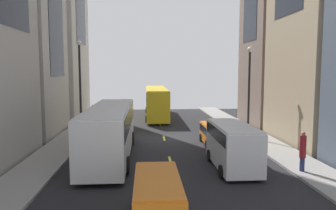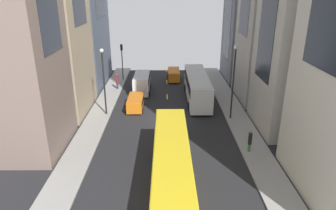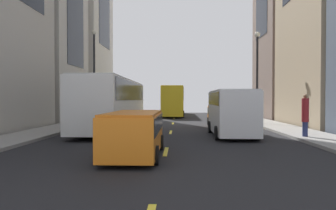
% 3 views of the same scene
% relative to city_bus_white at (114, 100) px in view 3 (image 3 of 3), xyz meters
% --- Properties ---
extents(ground_plane, '(42.17, 42.17, 0.00)m').
position_rel_city_bus_white_xyz_m(ground_plane, '(3.85, 5.88, -2.01)').
color(ground_plane, black).
extents(sidewalk_west, '(2.62, 44.00, 0.15)m').
position_rel_city_bus_white_xyz_m(sidewalk_west, '(-3.93, 5.88, -1.93)').
color(sidewalk_west, gray).
rests_on(sidewalk_west, ground).
extents(sidewalk_east, '(2.62, 44.00, 0.15)m').
position_rel_city_bus_white_xyz_m(sidewalk_east, '(11.62, 5.88, -1.93)').
color(sidewalk_east, gray).
rests_on(sidewalk_east, ground).
extents(lane_stripe_1, '(0.16, 2.00, 0.01)m').
position_rel_city_bus_white_xyz_m(lane_stripe_1, '(3.85, -8.12, -2.00)').
color(lane_stripe_1, yellow).
rests_on(lane_stripe_1, ground).
extents(lane_stripe_2, '(0.16, 2.00, 0.01)m').
position_rel_city_bus_white_xyz_m(lane_stripe_2, '(3.85, -1.12, -2.00)').
color(lane_stripe_2, yellow).
rests_on(lane_stripe_2, ground).
extents(lane_stripe_3, '(0.16, 2.00, 0.01)m').
position_rel_city_bus_white_xyz_m(lane_stripe_3, '(3.85, 5.88, -2.00)').
color(lane_stripe_3, yellow).
rests_on(lane_stripe_3, ground).
extents(lane_stripe_4, '(0.16, 2.00, 0.01)m').
position_rel_city_bus_white_xyz_m(lane_stripe_4, '(3.85, 12.88, -2.00)').
color(lane_stripe_4, yellow).
rests_on(lane_stripe_4, ground).
extents(lane_stripe_5, '(0.16, 2.00, 0.01)m').
position_rel_city_bus_white_xyz_m(lane_stripe_5, '(3.85, 19.88, -2.00)').
color(lane_stripe_5, yellow).
rests_on(lane_stripe_5, ground).
extents(lane_stripe_6, '(0.16, 2.00, 0.01)m').
position_rel_city_bus_white_xyz_m(lane_stripe_6, '(3.85, 26.88, -2.00)').
color(lane_stripe_6, yellow).
rests_on(lane_stripe_6, ground).
extents(building_west_2, '(9.07, 7.99, 23.09)m').
position_rel_city_bus_white_xyz_m(building_west_2, '(-9.93, 8.33, 9.54)').
color(building_west_2, '#B7B2A8').
rests_on(building_west_2, ground).
extents(city_bus_white, '(2.80, 11.78, 3.35)m').
position_rel_city_bus_white_xyz_m(city_bus_white, '(0.00, 0.00, 0.00)').
color(city_bus_white, silver).
rests_on(city_bus_white, ground).
extents(streetcar_yellow, '(2.70, 13.77, 3.59)m').
position_rel_city_bus_white_xyz_m(streetcar_yellow, '(3.62, 18.96, 0.12)').
color(streetcar_yellow, yellow).
rests_on(streetcar_yellow, ground).
extents(delivery_van_white, '(2.25, 5.40, 2.58)m').
position_rel_city_bus_white_xyz_m(delivery_van_white, '(7.32, -2.98, -0.50)').
color(delivery_van_white, white).
rests_on(delivery_van_white, ground).
extents(car_orange_0, '(1.93, 4.56, 1.62)m').
position_rel_city_bus_white_xyz_m(car_orange_0, '(2.76, -9.14, -1.05)').
color(car_orange_0, orange).
rests_on(car_orange_0, ground).
extents(car_orange_1, '(1.93, 4.14, 1.55)m').
position_rel_city_bus_white_xyz_m(car_orange_1, '(7.64, 3.23, -1.09)').
color(car_orange_1, orange).
rests_on(car_orange_1, ground).
extents(pedestrian_crossing_near, '(0.33, 0.33, 1.97)m').
position_rel_city_bus_white_xyz_m(pedestrian_crossing_near, '(-3.31, 13.69, -0.82)').
color(pedestrian_crossing_near, '#336B38').
rests_on(pedestrian_crossing_near, ground).
extents(pedestrian_waiting_curb, '(0.35, 0.35, 2.20)m').
position_rel_city_bus_white_xyz_m(pedestrian_waiting_curb, '(10.90, -4.18, -0.70)').
color(pedestrian_waiting_curb, navy).
rests_on(pedestrian_waiting_curb, ground).
extents(streetlamp_near, '(0.44, 0.44, 8.05)m').
position_rel_city_bus_white_xyz_m(streetlamp_near, '(-3.12, 6.37, 2.99)').
color(streetlamp_near, black).
rests_on(streetlamp_near, ground).
extents(streetlamp_far, '(0.44, 0.44, 7.47)m').
position_rel_city_bus_white_xyz_m(streetlamp_far, '(10.81, 5.08, 2.69)').
color(streetlamp_far, black).
rests_on(streetlamp_far, ground).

